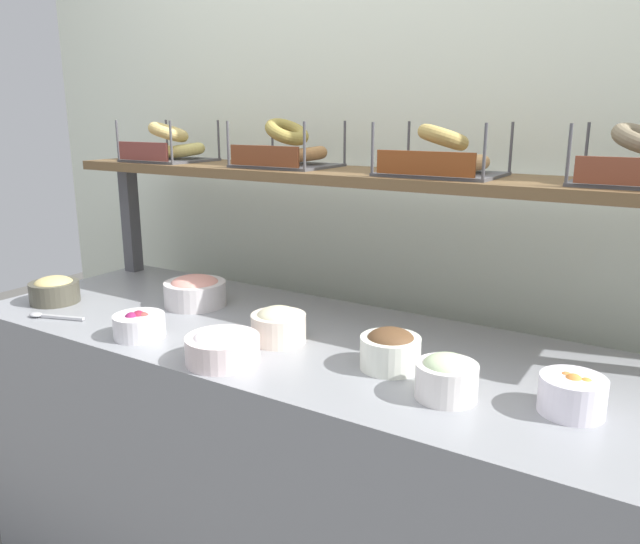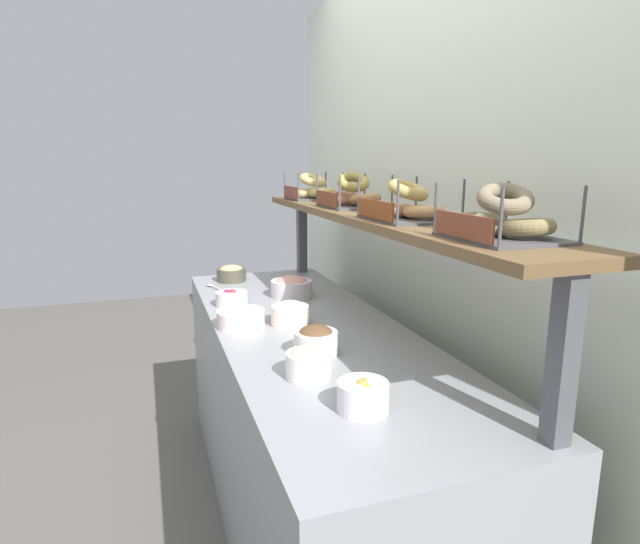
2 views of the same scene
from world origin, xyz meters
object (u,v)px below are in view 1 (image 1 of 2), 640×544
at_px(bowl_scallion_spread, 447,377).
at_px(bagel_basket_everything, 286,151).
at_px(bagel_basket_sesame, 441,159).
at_px(bowl_beet_salad, 139,325).
at_px(bowl_potato_salad, 278,325).
at_px(bowl_hummus, 54,290).
at_px(bowl_cream_cheese, 223,346).
at_px(bowl_lox_spread, 195,291).
at_px(bagel_basket_plain, 168,148).
at_px(bowl_fruit_salad, 572,394).
at_px(bowl_chocolate_spread, 390,349).
at_px(bagel_basket_poppy, 639,164).
at_px(serving_spoon_near_plate, 48,316).

relative_size(bowl_scallion_spread, bagel_basket_everything, 0.46).
height_order(bowl_scallion_spread, bagel_basket_sesame, bagel_basket_sesame).
bearing_deg(bowl_beet_salad, bowl_potato_salad, 26.51).
relative_size(bowl_hummus, bowl_cream_cheese, 0.84).
relative_size(bowl_lox_spread, bagel_basket_plain, 0.70).
xyz_separation_m(bagel_basket_plain, bagel_basket_everything, (0.49, 0.02, 0.00)).
bearing_deg(bowl_scallion_spread, bowl_cream_cheese, -169.11).
height_order(bowl_fruit_salad, bagel_basket_everything, bagel_basket_everything).
distance_m(bowl_chocolate_spread, bagel_basket_everything, 0.77).
bearing_deg(bagel_basket_everything, bagel_basket_plain, -177.41).
xyz_separation_m(bowl_beet_salad, bagel_basket_poppy, (1.12, 0.51, 0.44)).
distance_m(bowl_hummus, serving_spoon_near_plate, 0.17).
distance_m(bowl_hummus, bowl_cream_cheese, 0.79).
height_order(bowl_fruit_salad, bowl_cream_cheese, bowl_fruit_salad).
xyz_separation_m(bagel_basket_everything, bagel_basket_sesame, (0.51, -0.01, -0.00)).
distance_m(bowl_beet_salad, bagel_basket_plain, 0.75).
bearing_deg(bagel_basket_sesame, bagel_basket_poppy, 2.06).
bearing_deg(bowl_cream_cheese, bagel_basket_poppy, 33.09).
bearing_deg(serving_spoon_near_plate, bagel_basket_plain, 89.21).
bearing_deg(bagel_basket_everything, bagel_basket_poppy, 0.15).
distance_m(bagel_basket_plain, bagel_basket_everything, 0.49).
distance_m(bowl_fruit_salad, bagel_basket_sesame, 0.70).
distance_m(bowl_hummus, bowl_beet_salad, 0.48).
height_order(bowl_lox_spread, bagel_basket_sesame, bagel_basket_sesame).
xyz_separation_m(bowl_hummus, bagel_basket_poppy, (1.60, 0.44, 0.44)).
distance_m(bowl_scallion_spread, bagel_basket_plain, 1.33).
bearing_deg(serving_spoon_near_plate, bowl_beet_salad, 5.63).
bearing_deg(bowl_fruit_salad, bowl_scallion_spread, -164.03).
bearing_deg(bowl_chocolate_spread, bowl_scallion_spread, -25.09).
height_order(bowl_chocolate_spread, bagel_basket_plain, bagel_basket_plain).
bearing_deg(bowl_lox_spread, bowl_cream_cheese, -39.22).
xyz_separation_m(bowl_cream_cheese, bagel_basket_everything, (-0.17, 0.53, 0.44)).
distance_m(serving_spoon_near_plate, bagel_basket_everything, 0.87).
xyz_separation_m(bagel_basket_plain, bagel_basket_sesame, (1.00, 0.01, -0.00)).
xyz_separation_m(bowl_fruit_salad, bowl_cream_cheese, (-0.78, -0.17, 0.00)).
bearing_deg(bowl_fruit_salad, bagel_basket_poppy, 84.12).
distance_m(bowl_chocolate_spread, bagel_basket_sesame, 0.54).
xyz_separation_m(bowl_hummus, bagel_basket_everything, (0.61, 0.43, 0.44)).
height_order(serving_spoon_near_plate, bagel_basket_plain, bagel_basket_plain).
xyz_separation_m(bowl_lox_spread, bowl_scallion_spread, (0.91, -0.21, 0.00)).
xyz_separation_m(bowl_fruit_salad, bagel_basket_everything, (-0.95, 0.35, 0.44)).
relative_size(bagel_basket_sesame, bagel_basket_poppy, 1.10).
relative_size(bowl_fruit_salad, bowl_lox_spread, 0.68).
relative_size(bagel_basket_plain, bagel_basket_sesame, 0.90).
height_order(bowl_hummus, serving_spoon_near_plate, bowl_hummus).
distance_m(bowl_lox_spread, bowl_cream_cheese, 0.49).
bearing_deg(bowl_cream_cheese, serving_spoon_near_plate, -178.30).
bearing_deg(serving_spoon_near_plate, bowl_chocolate_spread, 11.13).
relative_size(bowl_lox_spread, bowl_cream_cheese, 1.07).
bearing_deg(serving_spoon_near_plate, bagel_basket_everything, 47.95).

